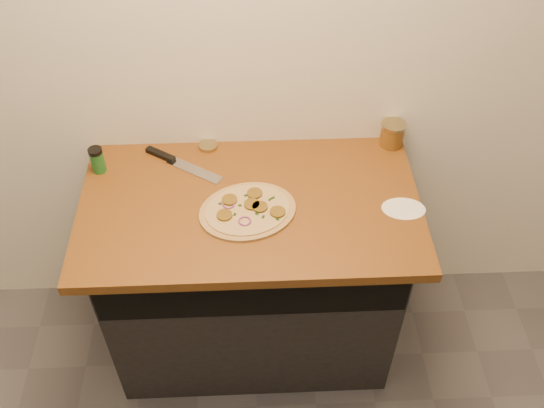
{
  "coord_description": "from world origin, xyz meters",
  "views": [
    {
      "loc": [
        0.01,
        -0.07,
        2.42
      ],
      "look_at": [
        0.08,
        1.36,
        0.95
      ],
      "focal_mm": 40.0,
      "sensor_mm": 36.0,
      "label": 1
    }
  ],
  "objects_px": {
    "chefs_knife": "(176,162)",
    "salsa_jar": "(392,134)",
    "pizza": "(248,210)",
    "spice_shaker": "(97,160)"
  },
  "relations": [
    {
      "from": "pizza",
      "to": "salsa_jar",
      "type": "distance_m",
      "value": 0.65
    },
    {
      "from": "spice_shaker",
      "to": "salsa_jar",
      "type": "bearing_deg",
      "value": 5.34
    },
    {
      "from": "spice_shaker",
      "to": "chefs_knife",
      "type": "bearing_deg",
      "value": 5.93
    },
    {
      "from": "chefs_knife",
      "to": "salsa_jar",
      "type": "height_order",
      "value": "salsa_jar"
    },
    {
      "from": "chefs_knife",
      "to": "pizza",
      "type": "bearing_deg",
      "value": -45.1
    },
    {
      "from": "pizza",
      "to": "spice_shaker",
      "type": "bearing_deg",
      "value": 156.55
    },
    {
      "from": "chefs_knife",
      "to": "salsa_jar",
      "type": "xyz_separation_m",
      "value": [
        0.82,
        0.07,
        0.04
      ]
    },
    {
      "from": "chefs_knife",
      "to": "salsa_jar",
      "type": "relative_size",
      "value": 2.95
    },
    {
      "from": "chefs_knife",
      "to": "spice_shaker",
      "type": "bearing_deg",
      "value": -174.07
    },
    {
      "from": "salsa_jar",
      "to": "pizza",
      "type": "bearing_deg",
      "value": -148.78
    }
  ]
}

